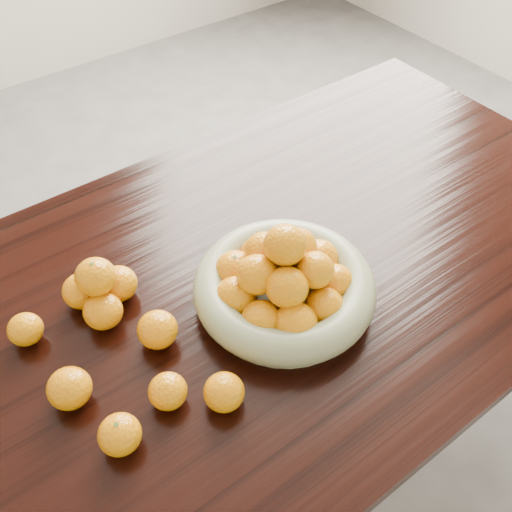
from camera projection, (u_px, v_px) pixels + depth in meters
ground at (241, 444)px, 1.75m from camera, size 5.00×5.00×0.00m
dining_table at (235, 311)px, 1.27m from camera, size 2.00×1.00×0.75m
fruit_bowl at (284, 283)px, 1.14m from camera, size 0.37×0.37×0.20m
orange_pyramid at (100, 290)px, 1.13m from camera, size 0.15×0.15×0.13m
loose_orange_0 at (120, 434)px, 0.94m from camera, size 0.07×0.07×0.07m
loose_orange_1 at (168, 391)px, 0.99m from camera, size 0.07×0.07×0.06m
loose_orange_2 at (224, 392)px, 0.99m from camera, size 0.07×0.07×0.07m
loose_orange_3 at (69, 388)px, 0.99m from camera, size 0.08×0.08×0.07m
loose_orange_4 at (25, 329)px, 1.09m from camera, size 0.07×0.07×0.06m
loose_orange_5 at (158, 330)px, 1.08m from camera, size 0.08×0.08×0.07m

